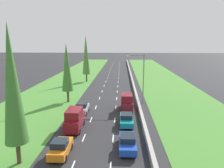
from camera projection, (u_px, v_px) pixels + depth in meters
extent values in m
plane|color=#28282B|center=(113.00, 80.00, 63.64)|extent=(300.00, 300.00, 0.00)
cube|color=#478433|center=(71.00, 79.00, 64.20)|extent=(14.00, 140.00, 0.04)
cube|color=#478433|center=(161.00, 80.00, 63.00)|extent=(14.00, 140.00, 0.04)
cube|color=#9E9B93|center=(132.00, 79.00, 63.30)|extent=(0.44, 120.00, 0.85)
cube|color=white|center=(73.00, 167.00, 19.65)|extent=(0.14, 2.00, 0.01)
cube|color=white|center=(84.00, 138.00, 25.52)|extent=(0.14, 2.00, 0.01)
cube|color=white|center=(91.00, 120.00, 31.40)|extent=(0.14, 2.00, 0.01)
cube|color=white|center=(96.00, 107.00, 37.28)|extent=(0.14, 2.00, 0.01)
cube|color=white|center=(99.00, 98.00, 43.15)|extent=(0.14, 2.00, 0.01)
cube|color=white|center=(102.00, 91.00, 49.03)|extent=(0.14, 2.00, 0.01)
cube|color=white|center=(104.00, 86.00, 54.90)|extent=(0.14, 2.00, 0.01)
cube|color=white|center=(106.00, 82.00, 60.78)|extent=(0.14, 2.00, 0.01)
cube|color=white|center=(107.00, 78.00, 66.66)|extent=(0.14, 2.00, 0.01)
cube|color=white|center=(108.00, 75.00, 72.53)|extent=(0.14, 2.00, 0.01)
cube|color=white|center=(110.00, 73.00, 78.41)|extent=(0.14, 2.00, 0.01)
cube|color=white|center=(110.00, 70.00, 84.28)|extent=(0.14, 2.00, 0.01)
cube|color=white|center=(111.00, 68.00, 90.16)|extent=(0.14, 2.00, 0.01)
cube|color=white|center=(112.00, 67.00, 96.03)|extent=(0.14, 2.00, 0.01)
cube|color=white|center=(112.00, 65.00, 101.91)|extent=(0.14, 2.00, 0.01)
cube|color=white|center=(113.00, 64.00, 107.79)|extent=(0.14, 2.00, 0.01)
cube|color=white|center=(113.00, 63.00, 113.66)|extent=(0.14, 2.00, 0.01)
cube|color=white|center=(114.00, 62.00, 119.54)|extent=(0.14, 2.00, 0.01)
cube|color=white|center=(110.00, 168.00, 19.49)|extent=(0.14, 2.00, 0.01)
cube|color=white|center=(113.00, 138.00, 25.37)|extent=(0.14, 2.00, 0.01)
cube|color=white|center=(115.00, 120.00, 31.24)|extent=(0.14, 2.00, 0.01)
cube|color=white|center=(116.00, 108.00, 37.12)|extent=(0.14, 2.00, 0.01)
cube|color=white|center=(117.00, 98.00, 43.00)|extent=(0.14, 2.00, 0.01)
cube|color=white|center=(117.00, 92.00, 48.87)|extent=(0.14, 2.00, 0.01)
cube|color=white|center=(118.00, 86.00, 54.75)|extent=(0.14, 2.00, 0.01)
cube|color=white|center=(118.00, 82.00, 60.62)|extent=(0.14, 2.00, 0.01)
cube|color=white|center=(119.00, 78.00, 66.50)|extent=(0.14, 2.00, 0.01)
cube|color=white|center=(119.00, 75.00, 72.38)|extent=(0.14, 2.00, 0.01)
cube|color=white|center=(119.00, 73.00, 78.25)|extent=(0.14, 2.00, 0.01)
cube|color=white|center=(119.00, 70.00, 84.13)|extent=(0.14, 2.00, 0.01)
cube|color=white|center=(119.00, 68.00, 90.00)|extent=(0.14, 2.00, 0.01)
cube|color=white|center=(120.00, 67.00, 95.88)|extent=(0.14, 2.00, 0.01)
cube|color=white|center=(120.00, 65.00, 101.76)|extent=(0.14, 2.00, 0.01)
cube|color=white|center=(120.00, 64.00, 107.63)|extent=(0.14, 2.00, 0.01)
cube|color=white|center=(120.00, 63.00, 113.51)|extent=(0.14, 2.00, 0.01)
cube|color=white|center=(120.00, 62.00, 119.38)|extent=(0.14, 2.00, 0.01)
cube|color=#1E47B7|center=(128.00, 143.00, 22.77)|extent=(1.76, 4.50, 0.72)
cube|color=#19232D|center=(128.00, 138.00, 22.50)|extent=(1.56, 1.90, 0.60)
cylinder|color=black|center=(120.00, 140.00, 24.25)|extent=(0.22, 0.64, 0.64)
cylinder|color=black|center=(134.00, 140.00, 24.17)|extent=(0.22, 0.64, 0.64)
cylinder|color=black|center=(120.00, 153.00, 21.51)|extent=(0.22, 0.64, 0.64)
cylinder|color=black|center=(136.00, 153.00, 21.44)|extent=(0.22, 0.64, 0.64)
cube|color=orange|center=(61.00, 148.00, 21.57)|extent=(1.68, 3.90, 0.76)
cube|color=#19232D|center=(60.00, 143.00, 21.13)|extent=(1.52, 1.60, 0.64)
cylinder|color=black|center=(57.00, 146.00, 22.86)|extent=(0.22, 0.64, 0.64)
cylinder|color=black|center=(71.00, 146.00, 22.79)|extent=(0.22, 0.64, 0.64)
cylinder|color=black|center=(50.00, 158.00, 20.49)|extent=(0.22, 0.64, 0.64)
cylinder|color=black|center=(65.00, 159.00, 20.42)|extent=(0.22, 0.64, 0.64)
cube|color=teal|center=(126.00, 120.00, 29.43)|extent=(1.76, 4.50, 0.72)
cube|color=#19232D|center=(127.00, 116.00, 29.15)|extent=(1.56, 1.90, 0.60)
cylinder|color=black|center=(121.00, 119.00, 30.90)|extent=(0.22, 0.64, 0.64)
cylinder|color=black|center=(132.00, 119.00, 30.83)|extent=(0.22, 0.64, 0.64)
cylinder|color=black|center=(121.00, 126.00, 28.17)|extent=(0.22, 0.64, 0.64)
cylinder|color=black|center=(133.00, 126.00, 28.10)|extent=(0.22, 0.64, 0.64)
cube|color=maroon|center=(75.00, 122.00, 27.91)|extent=(1.90, 4.90, 1.40)
cube|color=maroon|center=(74.00, 113.00, 27.37)|extent=(1.80, 3.10, 1.10)
cylinder|color=black|center=(71.00, 122.00, 29.58)|extent=(0.22, 0.64, 0.64)
cylinder|color=black|center=(84.00, 122.00, 29.50)|extent=(0.22, 0.64, 0.64)
cylinder|color=black|center=(66.00, 131.00, 26.60)|extent=(0.22, 0.64, 0.64)
cylinder|color=black|center=(79.00, 132.00, 26.53)|extent=(0.22, 0.64, 0.64)
cube|color=silver|center=(82.00, 109.00, 34.29)|extent=(1.68, 3.90, 0.76)
cube|color=#19232D|center=(82.00, 105.00, 33.86)|extent=(1.52, 1.60, 0.64)
cylinder|color=black|center=(79.00, 108.00, 35.58)|extent=(0.22, 0.64, 0.64)
cylinder|color=black|center=(88.00, 109.00, 35.52)|extent=(0.22, 0.64, 0.64)
cylinder|color=black|center=(76.00, 113.00, 33.22)|extent=(0.22, 0.64, 0.64)
cylinder|color=black|center=(86.00, 113.00, 33.15)|extent=(0.22, 0.64, 0.64)
cube|color=maroon|center=(127.00, 104.00, 35.62)|extent=(1.90, 4.90, 1.40)
cube|color=maroon|center=(127.00, 97.00, 35.08)|extent=(1.80, 3.10, 1.10)
cylinder|color=black|center=(121.00, 105.00, 37.29)|extent=(0.22, 0.64, 0.64)
cylinder|color=black|center=(131.00, 106.00, 37.21)|extent=(0.22, 0.64, 0.64)
cylinder|color=black|center=(121.00, 111.00, 34.31)|extent=(0.22, 0.64, 0.64)
cylinder|color=black|center=(132.00, 111.00, 34.24)|extent=(0.22, 0.64, 0.64)
cylinder|color=#4C3823|center=(19.00, 153.00, 19.99)|extent=(0.40, 0.40, 2.20)
cone|color=#3D752D|center=(12.00, 84.00, 18.70)|extent=(2.13, 2.13, 10.84)
cylinder|color=#4C3823|center=(68.00, 96.00, 40.41)|extent=(0.40, 0.40, 2.20)
cone|color=#3D752D|center=(67.00, 67.00, 39.32)|extent=(2.08, 2.08, 8.81)
cylinder|color=#4C3823|center=(87.00, 78.00, 60.67)|extent=(0.40, 0.40, 2.20)
cone|color=#4C7F38|center=(86.00, 55.00, 59.38)|extent=(2.13, 2.13, 10.81)
cylinder|color=gray|center=(143.00, 79.00, 39.14)|extent=(0.20, 0.20, 9.00)
cylinder|color=gray|center=(136.00, 55.00, 38.34)|extent=(2.80, 0.12, 0.12)
cube|color=silver|center=(129.00, 56.00, 38.42)|extent=(0.60, 0.28, 0.20)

